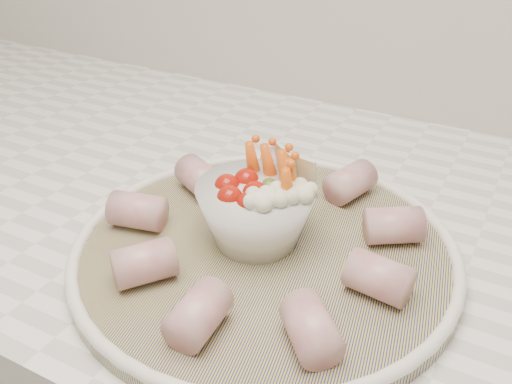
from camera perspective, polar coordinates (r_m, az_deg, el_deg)
The scene contains 3 objects.
serving_platter at distance 0.56m, azimuth 0.89°, elevation -5.81°, with size 0.43×0.43×0.02m.
veggie_bowl at distance 0.54m, azimuth 0.23°, elevation -1.68°, with size 0.11×0.11×0.09m.
cured_meat_rolls at distance 0.54m, azimuth 0.91°, elevation -3.94°, with size 0.30×0.31×0.04m.
Camera 1 is at (0.25, 0.95, 1.27)m, focal length 40.00 mm.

